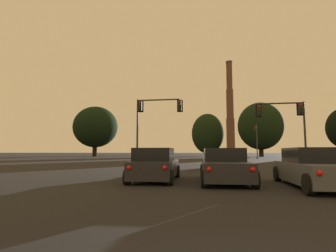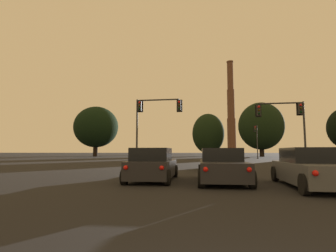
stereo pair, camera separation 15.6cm
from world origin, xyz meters
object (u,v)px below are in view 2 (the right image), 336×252
Objects in this scene: hatchback_left_lane_second at (153,166)px; traffic_light_far_right at (256,137)px; traffic_light_overhead_right at (288,117)px; sedan_center_lane_front at (217,160)px; sedan_right_lane_second at (312,169)px; smokestack at (231,117)px; sedan_center_lane_second at (222,166)px; traffic_light_overhead_left at (151,115)px.

hatchback_left_lane_second is 0.67× the size of traffic_light_far_right.
traffic_light_far_right is (1.37, 24.93, -0.45)m from traffic_light_overhead_right.
traffic_light_overhead_right is (6.84, 6.87, 3.86)m from sedan_center_lane_front.
sedan_right_lane_second is 16.50m from traffic_light_overhead_right.
traffic_light_overhead_right is at bearing -93.14° from traffic_light_far_right.
traffic_light_far_right is (8.21, 31.80, 3.41)m from sedan_center_lane_front.
smokestack is (12.88, 142.80, 21.72)m from sedan_center_lane_front.
sedan_right_lane_second is (3.15, -1.21, 0.00)m from sedan_center_lane_second.
sedan_center_lane_second is 40.33m from traffic_light_far_right.
traffic_light_overhead_right is (9.83, 14.39, 3.86)m from hatchback_left_lane_second.
sedan_right_lane_second is 9.30m from sedan_center_lane_front.
sedan_right_lane_second is at bearing -68.76° from sedan_center_lane_front.
sedan_center_lane_front is (-0.00, 7.54, 0.00)m from sedan_center_lane_second.
traffic_light_far_right is at bearing 76.95° from sedan_center_lane_front.
sedan_right_lane_second is 153.41m from smokestack.
traffic_light_far_right is at bearing 83.79° from sedan_right_lane_second.
traffic_light_far_right reaches higher than sedan_right_lane_second.
hatchback_left_lane_second is 41.03m from traffic_light_far_right.
smokestack is at bearing 87.22° from sedan_right_lane_second.
hatchback_left_lane_second is at bearing -105.90° from traffic_light_far_right.
sedan_center_lane_second is 3.00m from hatchback_left_lane_second.
traffic_light_overhead_left is (-3.25, 14.07, 4.34)m from hatchback_left_lane_second.
traffic_light_overhead_right reaches higher than sedan_center_lane_front.
smokestack reaches higher than hatchback_left_lane_second.
sedan_center_lane_second is 1.15× the size of hatchback_left_lane_second.
traffic_light_overhead_left is at bearing -178.61° from traffic_light_overhead_right.
sedan_center_lane_second is 16.41m from traffic_light_overhead_right.
hatchback_left_lane_second is (-6.15, 1.23, -0.00)m from sedan_right_lane_second.
sedan_center_lane_front is 0.76× the size of traffic_light_far_right.
traffic_light_far_right reaches higher than traffic_light_overhead_right.
sedan_center_lane_second is at bearing -115.39° from traffic_light_overhead_right.
sedan_right_lane_second is at bearing -58.44° from traffic_light_overhead_left.
traffic_light_overhead_right is at bearing 77.62° from sedan_right_lane_second.
traffic_light_far_right is 112.60m from smokestack.
sedan_center_lane_second and sedan_center_lane_front have the same top height.
hatchback_left_lane_second is 152.72m from smokestack.
traffic_light_overhead_left reaches higher than traffic_light_far_right.
traffic_light_overhead_right is at bearing 1.39° from traffic_light_overhead_left.
smokestack reaches higher than traffic_light_overhead_right.
hatchback_left_lane_second is 0.70× the size of traffic_light_overhead_right.
traffic_light_overhead_left is (-6.24, 14.09, 4.33)m from sedan_center_lane_second.
hatchback_left_lane_second is at bearing 169.59° from sedan_right_lane_second.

